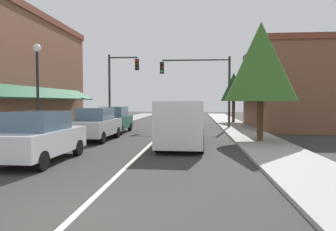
{
  "coord_description": "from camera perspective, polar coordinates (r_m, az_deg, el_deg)",
  "views": [
    {
      "loc": [
        2.22,
        -5.22,
        2.11
      ],
      "look_at": [
        0.37,
        15.48,
        1.16
      ],
      "focal_mm": 33.11,
      "sensor_mm": 36.0,
      "label": 1
    }
  ],
  "objects": [
    {
      "name": "ground_plane",
      "position": [
        23.42,
        -0.35,
        -2.56
      ],
      "size": [
        80.0,
        80.0,
        0.0
      ],
      "primitive_type": "plane",
      "color": "#33302D"
    },
    {
      "name": "storefront_right_block",
      "position": [
        26.3,
        21.51,
        4.82
      ],
      "size": [
        6.95,
        10.2,
        6.41
      ],
      "color": "brown",
      "rests_on": "ground"
    },
    {
      "name": "sidewalk_left",
      "position": [
        24.55,
        -13.25,
        -2.25
      ],
      "size": [
        2.6,
        56.0,
        0.12
      ],
      "primitive_type": "cube",
      "color": "gray",
      "rests_on": "ground"
    },
    {
      "name": "parked_car_third_left",
      "position": [
        21.05,
        -9.9,
        -0.78
      ],
      "size": [
        1.79,
        4.11,
        1.77
      ],
      "rotation": [
        0.0,
        0.0,
        0.0
      ],
      "color": "#0F4C33",
      "rests_on": "ground"
    },
    {
      "name": "storefront_left_block",
      "position": [
        20.64,
        -28.26,
        6.67
      ],
      "size": [
        5.85,
        14.2,
        7.37
      ],
      "color": "brown",
      "rests_on": "ground"
    },
    {
      "name": "traffic_signal_left_corner",
      "position": [
        25.58,
        -9.08,
        6.46
      ],
      "size": [
        2.57,
        0.5,
        5.92
      ],
      "color": "#333333",
      "rests_on": "ground"
    },
    {
      "name": "lane_center_stripe",
      "position": [
        23.42,
        -0.35,
        -2.56
      ],
      "size": [
        0.14,
        52.0,
        0.01
      ],
      "primitive_type": "cube",
      "color": "silver",
      "rests_on": "ground"
    },
    {
      "name": "tree_right_near",
      "position": [
        16.41,
        16.71,
        9.45
      ],
      "size": [
        3.6,
        3.6,
        6.09
      ],
      "color": "#4C331E",
      "rests_on": "ground"
    },
    {
      "name": "sidewalk_right",
      "position": [
        23.54,
        13.11,
        -2.46
      ],
      "size": [
        2.6,
        56.0,
        0.12
      ],
      "primitive_type": "cube",
      "color": "#A39E99",
      "rests_on": "ground"
    },
    {
      "name": "tree_right_far",
      "position": [
        30.82,
        12.0,
        5.12
      ],
      "size": [
        2.47,
        2.47,
        4.89
      ],
      "color": "#4C331E",
      "rests_on": "ground"
    },
    {
      "name": "van_in_lane",
      "position": [
        14.28,
        2.6,
        -1.26
      ],
      "size": [
        2.09,
        5.22,
        2.12
      ],
      "rotation": [
        0.0,
        0.0,
        -0.02
      ],
      "color": "silver",
      "rests_on": "ground"
    },
    {
      "name": "parked_car_second_left",
      "position": [
        17.19,
        -13.11,
        -1.56
      ],
      "size": [
        1.88,
        4.15,
        1.77
      ],
      "rotation": [
        0.0,
        0.0,
        -0.03
      ],
      "color": "#B7BABF",
      "rests_on": "ground"
    },
    {
      "name": "street_lamp_left_near",
      "position": [
        15.44,
        -22.91,
        6.41
      ],
      "size": [
        0.36,
        0.36,
        4.72
      ],
      "color": "black",
      "rests_on": "ground"
    },
    {
      "name": "parked_car_nearest_left",
      "position": [
        11.64,
        -22.52,
        -3.65
      ],
      "size": [
        1.86,
        4.14,
        1.77
      ],
      "rotation": [
        0.0,
        0.0,
        -0.02
      ],
      "color": "silver",
      "rests_on": "ground"
    },
    {
      "name": "traffic_signal_mast_arm",
      "position": [
        24.27,
        6.73,
        6.67
      ],
      "size": [
        5.44,
        0.5,
        5.57
      ],
      "color": "#333333",
      "rests_on": "ground"
    }
  ]
}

